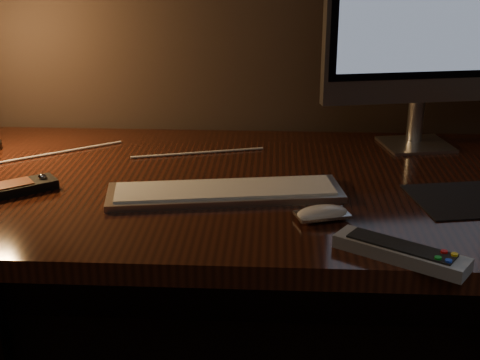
# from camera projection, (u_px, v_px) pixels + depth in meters

# --- Properties ---
(desk) EXTENTS (1.60, 0.75, 0.75)m
(desk) POSITION_uv_depth(u_px,v_px,m) (251.00, 224.00, 1.49)
(desk) COLOR black
(desk) RESTS_ON ground
(monitor) EXTENTS (0.47, 0.17, 0.50)m
(monitor) POSITION_uv_depth(u_px,v_px,m) (428.00, 20.00, 1.50)
(monitor) COLOR silver
(monitor) RESTS_ON desk
(keyboard) EXTENTS (0.47, 0.20, 0.02)m
(keyboard) POSITION_uv_depth(u_px,v_px,m) (225.00, 192.00, 1.30)
(keyboard) COLOR silver
(keyboard) RESTS_ON desk
(mousepad) EXTENTS (0.26, 0.22, 0.00)m
(mousepad) POSITION_uv_depth(u_px,v_px,m) (473.00, 199.00, 1.28)
(mousepad) COLOR black
(mousepad) RESTS_ON desk
(mouse) EXTENTS (0.11, 0.08, 0.02)m
(mouse) POSITION_uv_depth(u_px,v_px,m) (322.00, 215.00, 1.19)
(mouse) COLOR white
(mouse) RESTS_ON desk
(media_remote) EXTENTS (0.16, 0.14, 0.03)m
(media_remote) POSITION_uv_depth(u_px,v_px,m) (16.00, 187.00, 1.32)
(media_remote) COLOR black
(media_remote) RESTS_ON desk
(tv_remote) EXTENTS (0.21, 0.16, 0.03)m
(tv_remote) POSITION_uv_depth(u_px,v_px,m) (400.00, 252.00, 1.05)
(tv_remote) COLOR gray
(tv_remote) RESTS_ON desk
(papers) EXTENTS (0.12, 0.08, 0.01)m
(papers) POSITION_uv_depth(u_px,v_px,m) (198.00, 189.00, 1.33)
(papers) COLOR white
(papers) RESTS_ON desk
(cable) EXTENTS (0.59, 0.27, 0.01)m
(cable) POSITION_uv_depth(u_px,v_px,m) (125.00, 155.00, 1.54)
(cable) COLOR white
(cable) RESTS_ON desk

